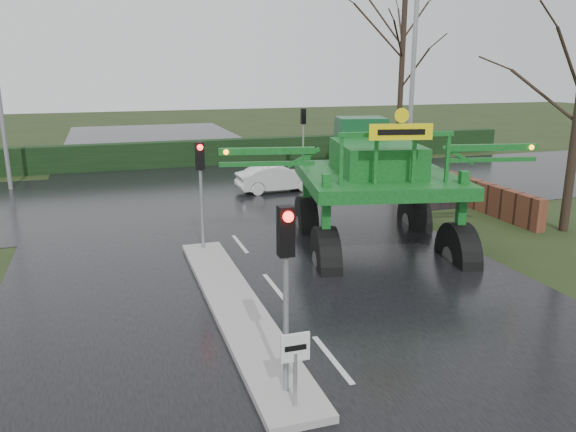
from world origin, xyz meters
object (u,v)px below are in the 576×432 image
object	(u,v)px
traffic_signal_near	(286,261)
crop_sprayer	(325,173)
white_sedan	(277,191)
street_light_left_far	(2,61)
keep_left_sign	(295,358)
traffic_signal_mid	(200,173)
traffic_signal_far	(303,126)
street_light_right	(407,60)

from	to	relation	value
traffic_signal_near	crop_sprayer	size ratio (longest dim) A/B	0.35
white_sedan	traffic_signal_near	bearing A→B (deg)	161.15
street_light_left_far	keep_left_sign	bearing A→B (deg)	-72.22
traffic_signal_near	traffic_signal_mid	distance (m)	8.50
traffic_signal_far	traffic_signal_near	bearing A→B (deg)	69.64
traffic_signal_near	white_sedan	size ratio (longest dim) A/B	0.91
traffic_signal_mid	street_light_left_far	bearing A→B (deg)	118.86
keep_left_sign	street_light_left_far	size ratio (longest dim) A/B	0.14
street_light_left_far	white_sedan	distance (m)	13.98
traffic_signal_near	street_light_right	distance (m)	16.46
street_light_left_far	crop_sprayer	size ratio (longest dim) A/B	0.99
traffic_signal_far	crop_sprayer	bearing A→B (deg)	72.79
traffic_signal_far	street_light_left_far	xyz separation A→B (m)	(-14.69, -0.01, 3.40)
keep_left_sign	street_light_left_far	bearing A→B (deg)	107.78
traffic_signal_mid	white_sedan	size ratio (longest dim) A/B	0.91
keep_left_sign	crop_sprayer	distance (m)	8.01
street_light_right	keep_left_sign	bearing A→B (deg)	-125.12
keep_left_sign	traffic_signal_near	xyz separation A→B (m)	(0.00, 0.49, 1.53)
street_light_right	crop_sprayer	distance (m)	9.47
white_sedan	traffic_signal_mid	bearing A→B (deg)	146.24
traffic_signal_far	crop_sprayer	xyz separation A→B (m)	(-4.46, -14.42, 0.13)
traffic_signal_mid	traffic_signal_far	distance (m)	14.75
keep_left_sign	traffic_signal_far	world-z (taller)	traffic_signal_far
traffic_signal_far	street_light_right	world-z (taller)	street_light_right
keep_left_sign	traffic_signal_far	distance (m)	22.93
street_light_right	traffic_signal_mid	bearing A→B (deg)	-154.60
traffic_signal_near	street_light_left_far	distance (m)	22.37
traffic_signal_near	traffic_signal_far	world-z (taller)	same
traffic_signal_far	street_light_right	distance (m)	8.86
street_light_right	street_light_left_far	world-z (taller)	same
crop_sprayer	street_light_left_far	bearing A→B (deg)	137.26
traffic_signal_near	traffic_signal_far	size ratio (longest dim) A/B	1.00
keep_left_sign	traffic_signal_mid	xyz separation A→B (m)	(0.00, 8.99, 1.53)
keep_left_sign	traffic_signal_mid	world-z (taller)	traffic_signal_mid
crop_sprayer	traffic_signal_near	bearing A→B (deg)	-104.93
keep_left_sign	traffic_signal_near	size ratio (longest dim) A/B	0.38
crop_sprayer	white_sedan	bearing A→B (deg)	92.83
white_sedan	street_light_right	bearing A→B (deg)	-129.85
traffic_signal_near	crop_sprayer	bearing A→B (deg)	63.19
traffic_signal_mid	crop_sprayer	xyz separation A→B (m)	(3.34, -1.90, 0.13)
crop_sprayer	white_sedan	size ratio (longest dim) A/B	2.62
keep_left_sign	street_light_right	bearing A→B (deg)	54.88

